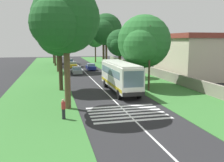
{
  "coord_description": "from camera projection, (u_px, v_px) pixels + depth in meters",
  "views": [
    {
      "loc": [
        -22.19,
        6.27,
        6.42
      ],
      "look_at": [
        6.51,
        -0.54,
        1.6
      ],
      "focal_mm": 39.79,
      "sensor_mm": 36.0,
      "label": 1
    }
  ],
  "objects": [
    {
      "name": "trailing_car_2",
      "position": [
        73.0,
        65.0,
        59.43
      ],
      "size": [
        4.3,
        1.78,
        1.43
      ],
      "color": "gold",
      "rests_on": "ground"
    },
    {
      "name": "trailing_car_3",
      "position": [
        70.0,
        62.0,
        68.12
      ],
      "size": [
        4.3,
        1.78,
        1.43
      ],
      "color": "navy",
      "rests_on": "ground"
    },
    {
      "name": "roadside_tree_left_3",
      "position": [
        54.0,
        36.0,
        62.2
      ],
      "size": [
        6.11,
        4.99,
        10.2
      ],
      "color": "#4C3826",
      "rests_on": "grass_verge_left"
    },
    {
      "name": "grass_verge_right",
      "position": [
        146.0,
        81.0,
        40.04
      ],
      "size": [
        120.0,
        8.0,
        0.04
      ],
      "primitive_type": "cube",
      "color": "#387533",
      "rests_on": "ground"
    },
    {
      "name": "roadside_tree_right_0",
      "position": [
        95.0,
        38.0,
        72.34
      ],
      "size": [
        6.61,
        5.78,
        10.2
      ],
      "color": "#4C3826",
      "rests_on": "grass_verge_right"
    },
    {
      "name": "roadside_tree_left_2",
      "position": [
        63.0,
        21.0,
        22.33
      ],
      "size": [
        7.73,
        6.23,
        11.43
      ],
      "color": "brown",
      "rests_on": "grass_verge_left"
    },
    {
      "name": "roadside_tree_right_4",
      "position": [
        119.0,
        44.0,
        43.31
      ],
      "size": [
        5.42,
        4.67,
        8.33
      ],
      "color": "#3D2D1E",
      "rests_on": "grass_verge_right"
    },
    {
      "name": "roadside_building",
      "position": [
        188.0,
        56.0,
        42.98
      ],
      "size": [
        13.4,
        8.03,
        7.56
      ],
      "color": "beige",
      "rests_on": "ground"
    },
    {
      "name": "roadside_tree_left_0",
      "position": [
        58.0,
        34.0,
        31.16
      ],
      "size": [
        6.7,
        5.88,
        10.31
      ],
      "color": "#3D2D1E",
      "rests_on": "grass_verge_left"
    },
    {
      "name": "utility_pole",
      "position": [
        149.0,
        58.0,
        31.26
      ],
      "size": [
        0.24,
        1.4,
        8.19
      ],
      "color": "#473828",
      "rests_on": "grass_verge_right"
    },
    {
      "name": "trailing_car_1",
      "position": [
        91.0,
        67.0,
        54.78
      ],
      "size": [
        4.3,
        1.78,
        1.43
      ],
      "color": "navy",
      "rests_on": "ground"
    },
    {
      "name": "roadside_tree_right_2",
      "position": [
        105.0,
        30.0,
        54.48
      ],
      "size": [
        8.44,
        7.12,
        12.29
      ],
      "color": "#4C3826",
      "rests_on": "grass_verge_right"
    },
    {
      "name": "pedestrian",
      "position": [
        63.0,
        109.0,
        20.27
      ],
      "size": [
        0.34,
        0.34,
        1.69
      ],
      "color": "#26262D",
      "rests_on": "grass_verge_left"
    },
    {
      "name": "roadside_tree_left_1",
      "position": [
        52.0,
        39.0,
        69.29
      ],
      "size": [
        7.43,
        5.97,
        9.91
      ],
      "color": "#3D2D1E",
      "rests_on": "grass_verge_left"
    },
    {
      "name": "roadside_tree_left_4",
      "position": [
        56.0,
        32.0,
        50.5
      ],
      "size": [
        9.42,
        7.48,
        11.98
      ],
      "color": "#4C3826",
      "rests_on": "grass_verge_left"
    },
    {
      "name": "roadside_tree_right_3",
      "position": [
        103.0,
        35.0,
        63.01
      ],
      "size": [
        6.18,
        5.15,
        10.61
      ],
      "color": "#3D2D1E",
      "rests_on": "grass_verge_right"
    },
    {
      "name": "roadside_tree_right_1",
      "position": [
        142.0,
        43.0,
        34.01
      ],
      "size": [
        8.82,
        7.23,
        9.88
      ],
      "color": "#4C3826",
      "rests_on": "grass_verge_right"
    },
    {
      "name": "ground",
      "position": [
        122.0,
        108.0,
        23.77
      ],
      "size": [
        160.0,
        160.0,
        0.0
      ],
      "primitive_type": "plane",
      "color": "#262628"
    },
    {
      "name": "coach_bus",
      "position": [
        120.0,
        75.0,
        31.07
      ],
      "size": [
        11.16,
        2.62,
        3.73
      ],
      "color": "silver",
      "rests_on": "ground"
    },
    {
      "name": "trailing_car_0",
      "position": [
        77.0,
        71.0,
        48.12
      ],
      "size": [
        4.3,
        1.78,
        1.43
      ],
      "color": "gray",
      "rests_on": "ground"
    },
    {
      "name": "centre_line",
      "position": [
        96.0,
        83.0,
        38.18
      ],
      "size": [
        110.0,
        0.16,
        0.01
      ],
      "primitive_type": "cube",
      "color": "silver",
      "rests_on": "ground"
    },
    {
      "name": "grass_verge_left",
      "position": [
        41.0,
        85.0,
        36.3
      ],
      "size": [
        120.0,
        8.0,
        0.04
      ],
      "primitive_type": "cube",
      "color": "#387533",
      "rests_on": "ground"
    },
    {
      "name": "roadside_wall",
      "position": [
        154.0,
        72.0,
        45.49
      ],
      "size": [
        70.0,
        0.4,
        1.49
      ],
      "primitive_type": "cube",
      "color": "gray",
      "rests_on": "grass_verge_right"
    },
    {
      "name": "zebra_crossing",
      "position": [
        127.0,
        113.0,
        22.3
      ],
      "size": [
        4.95,
        6.8,
        0.01
      ],
      "color": "silver",
      "rests_on": "ground"
    }
  ]
}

